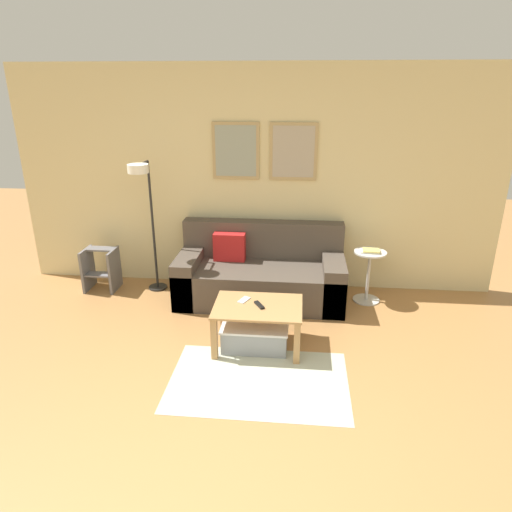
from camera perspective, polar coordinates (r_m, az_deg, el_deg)
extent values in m
plane|color=#A87542|center=(3.15, -6.63, -26.90)|extent=(16.00, 16.00, 0.00)
cube|color=beige|center=(5.33, -0.17, 9.41)|extent=(5.60, 0.06, 2.55)
cube|color=tan|center=(5.26, -2.54, 12.99)|extent=(0.53, 0.02, 0.63)
cube|color=#939E8E|center=(5.25, -2.55, 12.98)|extent=(0.46, 0.01, 0.56)
cube|color=tan|center=(5.21, 4.70, 12.87)|extent=(0.53, 0.02, 0.63)
cube|color=#ADA38E|center=(5.20, 4.70, 12.85)|extent=(0.46, 0.01, 0.56)
cube|color=#B2B79E|center=(3.93, 0.33, -15.35)|extent=(1.48, 0.97, 0.01)
cube|color=#4C4238|center=(5.18, 0.56, -3.37)|extent=(1.86, 0.85, 0.41)
cube|color=#4C4238|center=(5.33, 0.88, 2.16)|extent=(1.86, 0.20, 0.42)
cube|color=#4C4238|center=(5.28, -8.21, -2.39)|extent=(0.24, 0.85, 0.53)
cube|color=#4C4238|center=(5.15, 9.56, -3.08)|extent=(0.24, 0.85, 0.53)
cube|color=red|center=(5.23, -3.33, 1.15)|extent=(0.36, 0.14, 0.32)
cube|color=#AD7F4C|center=(4.19, 0.24, -6.33)|extent=(0.81, 0.57, 0.02)
cube|color=#AD7F4C|center=(4.13, -5.24, -10.26)|extent=(0.06, 0.06, 0.40)
cube|color=#AD7F4C|center=(4.07, 5.14, -10.78)|extent=(0.06, 0.06, 0.40)
cube|color=#AD7F4C|center=(4.56, -4.09, -7.06)|extent=(0.06, 0.06, 0.40)
cube|color=#AD7F4C|center=(4.50, 5.23, -7.48)|extent=(0.06, 0.06, 0.40)
cube|color=gray|center=(4.32, -0.13, -10.10)|extent=(0.59, 0.34, 0.22)
cube|color=silver|center=(4.26, -0.13, -8.72)|extent=(0.62, 0.36, 0.02)
cylinder|color=black|center=(5.67, -12.15, -3.82)|extent=(0.22, 0.22, 0.02)
cylinder|color=black|center=(5.41, -12.75, 3.58)|extent=(0.03, 0.03, 1.51)
cylinder|color=black|center=(5.09, -13.97, 11.19)|extent=(0.02, 0.31, 0.02)
cylinder|color=white|center=(4.95, -14.53, 10.53)|extent=(0.22, 0.22, 0.09)
cylinder|color=silver|center=(5.39, 13.58, -5.33)|extent=(0.30, 0.30, 0.01)
cylinder|color=silver|center=(5.27, 13.84, -2.51)|extent=(0.04, 0.04, 0.56)
cylinder|color=silver|center=(5.17, 14.11, 0.44)|extent=(0.35, 0.35, 0.02)
cube|color=silver|center=(5.16, 14.01, 0.60)|extent=(0.21, 0.16, 0.01)
cube|color=#D8C666|center=(5.14, 14.21, 0.70)|extent=(0.19, 0.15, 0.02)
cube|color=black|center=(4.18, 0.41, -6.14)|extent=(0.11, 0.15, 0.02)
cube|color=silver|center=(4.29, -1.51, -5.50)|extent=(0.12, 0.15, 0.01)
cube|color=slate|center=(5.80, -20.30, -1.53)|extent=(0.03, 0.33, 0.50)
cube|color=slate|center=(5.67, -17.25, -1.68)|extent=(0.03, 0.33, 0.50)
cube|color=slate|center=(5.70, -18.97, -2.19)|extent=(0.30, 0.15, 0.02)
cube|color=slate|center=(5.70, -18.84, 0.85)|extent=(0.30, 0.15, 0.02)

